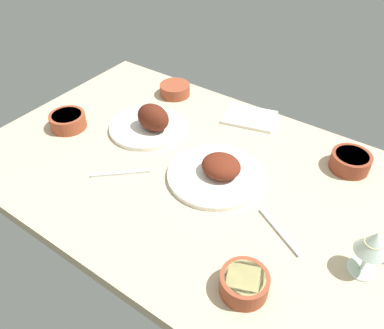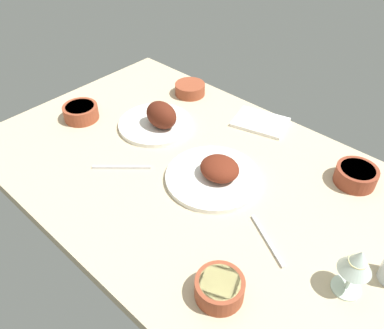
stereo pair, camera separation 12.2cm
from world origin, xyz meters
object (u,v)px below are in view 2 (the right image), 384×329
Objects in this scene: bowl_potatoes at (220,288)px; folded_napkin at (260,122)px; plate_center_main at (158,120)px; bowl_sauce at (81,112)px; bowl_cream at (356,175)px; fork_loose at (122,167)px; bowl_onions at (190,89)px; spoon_loose at (267,240)px; plate_far_side at (215,174)px; wine_glass at (357,263)px.

folded_napkin is (33.33, -63.98, -2.32)cm from bowl_potatoes.
plate_center_main is 2.10× the size of bowl_sauce.
fork_loose is at bearing 37.50° from bowl_cream.
bowl_onions is at bearing 65.06° from fork_loose.
plate_center_main is 29.73cm from bowl_sauce.
folded_napkin reaches higher than spoon_loose.
bowl_cream reaches higher than spoon_loose.
plate_far_side is 2.10× the size of wine_glass.
fork_loose is (18.07, 50.61, -0.20)cm from folded_napkin.
plate_far_side is 1.10× the size of plate_center_main.
plate_far_side reaches higher than folded_napkin.
plate_center_main is 1.52× the size of spoon_loose.
wine_glass is at bearing 169.07° from plate_center_main.
wine_glass is 0.75× the size of fork_loose.
bowl_onions is 51.00cm from fork_loose.
bowl_sauce is 87.14cm from bowl_potatoes.
folded_napkin is (39.31, -6.59, -2.36)cm from bowl_cream.
bowl_potatoes is at bearing 84.05° from bowl_cream.
bowl_sauce is 0.72× the size of spoon_loose.
plate_far_side reaches higher than spoon_loose.
bowl_sauce is 1.11× the size of bowl_potatoes.
fork_loose is at bearing 32.72° from plate_far_side.
wine_glass is at bearing 141.89° from folded_napkin.
bowl_potatoes is 20.70cm from spoon_loose.
bowl_sauce is 0.68× the size of fork_loose.
bowl_cream reaches higher than folded_napkin.
bowl_onions is 78.05cm from spoon_loose.
plate_center_main reaches higher than bowl_onions.
plate_center_main is (32.92, -7.26, 1.15)cm from plate_far_side.
wine_glass is (-87.62, 40.48, 7.39)cm from bowl_onions.
bowl_onions is at bearing -72.81° from plate_center_main.
plate_center_main is at bearing 17.51° from bowl_cream.
bowl_onions is at bearing 3.47° from folded_napkin.
folded_napkin is at bearing -78.09° from plate_far_side.
fork_loose is (-15.35, 48.59, -2.14)cm from bowl_onions.
bowl_potatoes reaches higher than bowl_onions.
folded_napkin is 1.00× the size of fork_loose.
plate_center_main reaches higher than plate_far_side.
bowl_sauce is 1.02× the size of bowl_cream.
plate_far_side is 39.48cm from bowl_potatoes.
folded_napkin is (-25.67, -27.09, -2.71)cm from plate_center_main.
folded_napkin is (-51.12, -42.46, -2.33)cm from bowl_sauce.
bowl_potatoes is 0.61× the size of folded_napkin.
plate_far_side is at bearing 9.14° from spoon_loose.
bowl_onions is at bearing -24.80° from wine_glass.
spoon_loose is at bearing 2.50° from wine_glass.
bowl_onions is 33.54cm from folded_napkin.
plate_center_main is 1.43× the size of folded_napkin.
wine_glass reaches higher than fork_loose.
plate_center_main is at bearing -10.93° from wine_glass.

